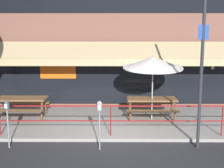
{
  "coord_description": "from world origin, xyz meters",
  "views": [
    {
      "loc": [
        0.09,
        -8.99,
        3.44
      ],
      "look_at": [
        0.03,
        1.6,
        1.5
      ],
      "focal_mm": 50.0,
      "sensor_mm": 36.0,
      "label": 1
    }
  ],
  "objects": [
    {
      "name": "patio_umbrella_centre",
      "position": [
        1.49,
        2.07,
        2.18
      ],
      "size": [
        2.14,
        2.14,
        2.38
      ],
      "color": "#B7B2A8",
      "rests_on": "patio_deck"
    },
    {
      "name": "picnic_table_left",
      "position": [
        -3.31,
        2.22,
        0.71
      ],
      "size": [
        1.8,
        1.42,
        0.76
      ],
      "color": "brown",
      "rests_on": "patio_deck"
    },
    {
      "name": "patio_deck",
      "position": [
        0.0,
        2.0,
        0.05
      ],
      "size": [
        15.0,
        4.0,
        0.1
      ],
      "primitive_type": "cube",
      "color": "#9E998E",
      "rests_on": "ground"
    },
    {
      "name": "restaurant_building",
      "position": [
        0.0,
        4.22,
        3.35
      ],
      "size": [
        15.0,
        1.6,
        6.73
      ],
      "color": "brown",
      "rests_on": "ground"
    },
    {
      "name": "parking_meter_near",
      "position": [
        -2.93,
        -0.48,
        1.15
      ],
      "size": [
        0.15,
        0.16,
        1.42
      ],
      "color": "gray",
      "rests_on": "ground"
    },
    {
      "name": "street_sign_pole",
      "position": [
        2.52,
        -0.45,
        2.35
      ],
      "size": [
        0.28,
        0.09,
        4.59
      ],
      "color": "#2D2D33",
      "rests_on": "ground"
    },
    {
      "name": "ground_plane",
      "position": [
        0.0,
        0.0,
        0.0
      ],
      "size": [
        120.0,
        120.0,
        0.0
      ],
      "primitive_type": "plane",
      "color": "#2D2D30"
    },
    {
      "name": "patio_railing",
      "position": [
        0.0,
        0.3,
        0.8
      ],
      "size": [
        13.84,
        0.04,
        0.97
      ],
      "color": "maroon",
      "rests_on": "patio_deck"
    },
    {
      "name": "parking_meter_far",
      "position": [
        -0.3,
        -0.6,
        1.15
      ],
      "size": [
        0.15,
        0.16,
        1.42
      ],
      "color": "gray",
      "rests_on": "ground"
    },
    {
      "name": "picnic_table_centre",
      "position": [
        1.49,
        2.16,
        0.71
      ],
      "size": [
        1.8,
        1.42,
        0.76
      ],
      "color": "brown",
      "rests_on": "patio_deck"
    }
  ]
}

